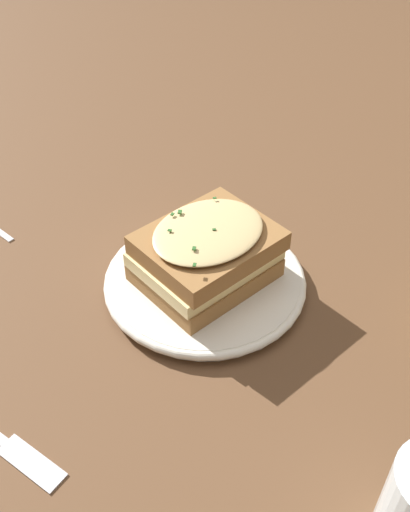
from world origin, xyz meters
TOP-DOWN VIEW (x-y plane):
  - ground_plane at (0.00, 0.00)m, footprint 2.40×2.40m
  - dinner_plate at (-0.01, 0.03)m, footprint 0.23×0.23m
  - sandwich at (-0.02, 0.03)m, footprint 0.18×0.18m
  - fork at (0.11, 0.27)m, footprint 0.17×0.08m

SIDE VIEW (x-z plane):
  - ground_plane at x=0.00m, z-range 0.00..0.00m
  - fork at x=0.11m, z-range 0.00..0.00m
  - dinner_plate at x=-0.01m, z-range 0.00..0.02m
  - sandwich at x=-0.02m, z-range 0.02..0.09m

